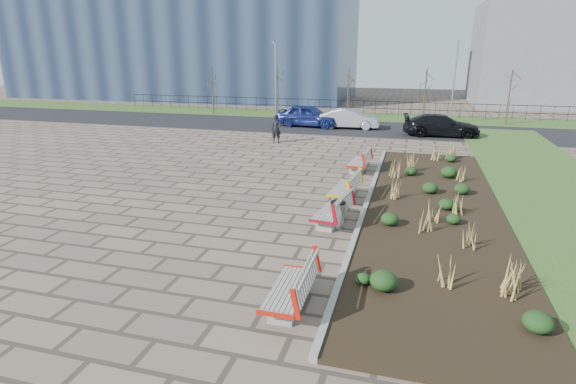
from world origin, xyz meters
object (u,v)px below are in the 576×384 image
(bench_d, at_px, (359,160))
(car_black, at_px, (441,125))
(car_blue, at_px, (309,116))
(lamp_east, at_px, (454,83))
(bench_a, at_px, (289,286))
(bench_b, at_px, (332,209))
(pedestrian, at_px, (276,129))
(lamp_west, at_px, (276,80))
(litter_bin, at_px, (337,215))
(car_silver, at_px, (350,119))
(bench_c, at_px, (344,187))

(bench_d, relative_size, car_black, 0.43)
(car_blue, bearing_deg, lamp_east, -61.31)
(bench_a, relative_size, car_black, 0.43)
(car_blue, distance_m, lamp_east, 11.25)
(bench_b, distance_m, pedestrian, 13.69)
(bench_b, bearing_deg, lamp_west, 118.88)
(litter_bin, distance_m, car_blue, 19.83)
(lamp_east, bearing_deg, pedestrian, -134.91)
(litter_bin, xyz_separation_m, car_blue, (-5.38, 19.08, 0.41))
(bench_d, height_order, lamp_east, lamp_east)
(bench_d, distance_m, litter_bin, 7.22)
(bench_b, distance_m, lamp_east, 23.83)
(bench_d, distance_m, pedestrian, 7.89)
(car_silver, relative_size, lamp_west, 0.70)
(bench_c, distance_m, car_black, 15.35)
(bench_a, distance_m, car_black, 22.90)
(car_silver, bearing_deg, bench_c, -177.14)
(car_black, xyz_separation_m, lamp_east, (0.93, 5.76, 2.32))
(bench_c, height_order, bench_d, same)
(litter_bin, distance_m, lamp_west, 25.29)
(pedestrian, bearing_deg, car_silver, 55.00)
(bench_b, xyz_separation_m, bench_c, (0.00, 2.60, 0.00))
(bench_b, relative_size, car_silver, 0.50)
(bench_a, relative_size, lamp_east, 0.35)
(bench_c, distance_m, litter_bin, 2.84)
(bench_b, height_order, pedestrian, pedestrian)
(bench_c, xyz_separation_m, litter_bin, (0.24, -2.82, -0.09))
(litter_bin, bearing_deg, bench_a, -92.75)
(bench_d, height_order, car_blue, car_blue)
(bench_a, xyz_separation_m, bench_c, (0.00, 7.73, 0.00))
(bench_a, bearing_deg, bench_c, 89.47)
(litter_bin, bearing_deg, bench_b, 136.22)
(bench_a, relative_size, bench_d, 1.00)
(bench_a, distance_m, bench_d, 12.12)
(litter_bin, height_order, lamp_west, lamp_west)
(bench_c, bearing_deg, car_black, 80.11)
(car_silver, bearing_deg, bench_a, -179.54)
(bench_b, bearing_deg, bench_a, -82.35)
(bench_b, bearing_deg, bench_c, 97.65)
(lamp_west, bearing_deg, car_silver, -32.39)
(bench_a, height_order, lamp_west, lamp_west)
(bench_c, distance_m, pedestrian, 11.38)
(bench_b, relative_size, car_blue, 0.45)
(bench_b, bearing_deg, lamp_east, 85.47)
(bench_c, relative_size, car_silver, 0.50)
(car_blue, bearing_deg, bench_d, -150.88)
(litter_bin, height_order, car_silver, car_silver)
(car_silver, bearing_deg, car_black, -107.38)
(car_silver, height_order, lamp_west, lamp_west)
(bench_a, bearing_deg, litter_bin, 86.72)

